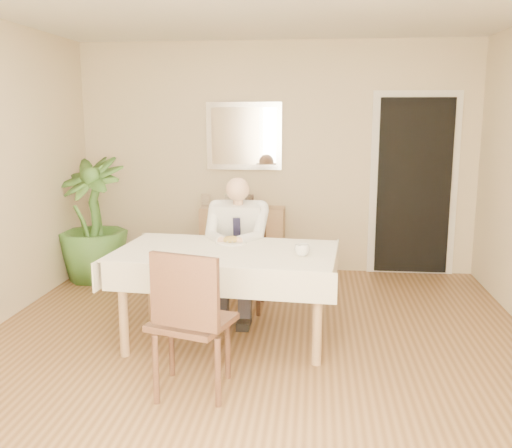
# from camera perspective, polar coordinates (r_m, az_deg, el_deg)

# --- Properties ---
(room) EXTENTS (5.00, 5.02, 2.60)m
(room) POSITION_cam_1_polar(r_m,az_deg,el_deg) (4.07, -0.52, 3.91)
(room) COLOR brown
(room) RESTS_ON ground
(window) EXTENTS (1.34, 0.04, 1.44)m
(window) POSITION_cam_1_polar(r_m,az_deg,el_deg) (1.64, -10.31, -1.53)
(window) COLOR silver
(window) RESTS_ON room
(doorway) EXTENTS (0.96, 0.07, 2.10)m
(doorway) POSITION_cam_1_polar(r_m,az_deg,el_deg) (6.61, 15.48, 3.63)
(doorway) COLOR silver
(doorway) RESTS_ON ground
(mirror) EXTENTS (0.86, 0.04, 0.76)m
(mirror) POSITION_cam_1_polar(r_m,az_deg,el_deg) (6.54, -1.22, 8.78)
(mirror) COLOR silver
(mirror) RESTS_ON room
(dining_table) EXTENTS (1.79, 1.15, 0.75)m
(dining_table) POSITION_cam_1_polar(r_m,az_deg,el_deg) (4.49, -3.01, -3.66)
(dining_table) COLOR #9E7B4F
(dining_table) RESTS_ON ground
(chair_far) EXTENTS (0.50, 0.50, 0.96)m
(chair_far) POSITION_cam_1_polar(r_m,az_deg,el_deg) (5.37, -1.53, -2.56)
(chair_far) COLOR #3E2417
(chair_far) RESTS_ON ground
(chair_near) EXTENTS (0.58, 0.58, 0.98)m
(chair_near) POSITION_cam_1_polar(r_m,az_deg,el_deg) (3.66, -6.69, -9.04)
(chair_near) COLOR #3E2417
(chair_near) RESTS_ON ground
(seated_man) EXTENTS (0.48, 0.72, 1.24)m
(seated_man) POSITION_cam_1_polar(r_m,az_deg,el_deg) (5.05, -1.97, -1.71)
(seated_man) COLOR silver
(seated_man) RESTS_ON ground
(plate) EXTENTS (0.26, 0.26, 0.02)m
(plate) POSITION_cam_1_polar(r_m,az_deg,el_deg) (4.70, -2.52, -1.82)
(plate) COLOR white
(plate) RESTS_ON dining_table
(food) EXTENTS (0.14, 0.14, 0.06)m
(food) POSITION_cam_1_polar(r_m,az_deg,el_deg) (4.69, -2.52, -1.56)
(food) COLOR olive
(food) RESTS_ON dining_table
(knife) EXTENTS (0.01, 0.13, 0.01)m
(knife) POSITION_cam_1_polar(r_m,az_deg,el_deg) (4.63, -2.14, -1.79)
(knife) COLOR silver
(knife) RESTS_ON dining_table
(fork) EXTENTS (0.01, 0.13, 0.01)m
(fork) POSITION_cam_1_polar(r_m,az_deg,el_deg) (4.64, -3.12, -1.76)
(fork) COLOR silver
(fork) RESTS_ON dining_table
(coffee_mug) EXTENTS (0.11, 0.11, 0.09)m
(coffee_mug) POSITION_cam_1_polar(r_m,az_deg,el_deg) (4.28, 4.64, -2.63)
(coffee_mug) COLOR white
(coffee_mug) RESTS_ON dining_table
(sideboard) EXTENTS (0.95, 0.35, 0.76)m
(sideboard) POSITION_cam_1_polar(r_m,az_deg,el_deg) (6.54, -1.34, -1.58)
(sideboard) COLOR #9E7B4F
(sideboard) RESTS_ON ground
(photo_frame_left) EXTENTS (0.10, 0.02, 0.14)m
(photo_frame_left) POSITION_cam_1_polar(r_m,az_deg,el_deg) (6.54, -5.06, 2.37)
(photo_frame_left) COLOR silver
(photo_frame_left) RESTS_ON sideboard
(photo_frame_center) EXTENTS (0.10, 0.02, 0.14)m
(photo_frame_center) POSITION_cam_1_polar(r_m,az_deg,el_deg) (6.51, -2.69, 2.37)
(photo_frame_center) COLOR silver
(photo_frame_center) RESTS_ON sideboard
(photo_frame_right) EXTENTS (0.10, 0.02, 0.14)m
(photo_frame_right) POSITION_cam_1_polar(r_m,az_deg,el_deg) (6.52, -0.67, 2.39)
(photo_frame_right) COLOR silver
(photo_frame_right) RESTS_ON sideboard
(potted_palm) EXTENTS (0.95, 0.95, 1.34)m
(potted_palm) POSITION_cam_1_polar(r_m,az_deg,el_deg) (6.42, -16.08, 0.41)
(potted_palm) COLOR #355D22
(potted_palm) RESTS_ON ground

